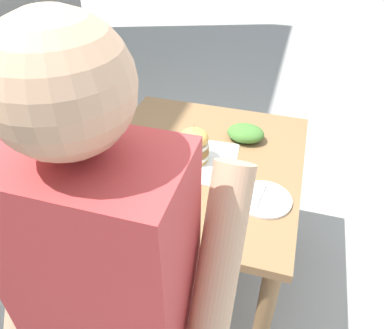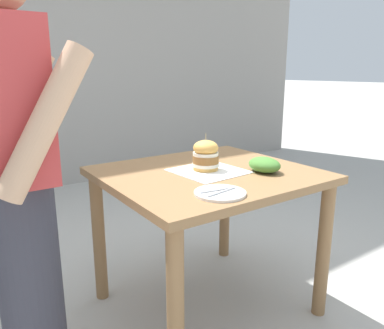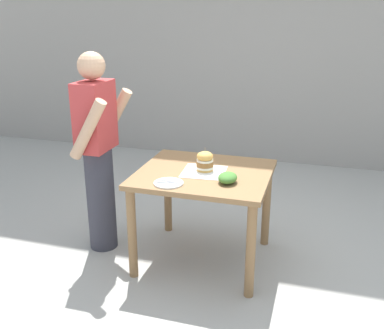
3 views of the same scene
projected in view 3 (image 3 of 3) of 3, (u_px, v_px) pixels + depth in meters
ground_plane at (203, 258)px, 3.80m from camera, size 80.00×80.00×0.00m
patio_table at (204, 187)px, 3.58m from camera, size 0.93×1.03×0.78m
serving_paper at (203, 172)px, 3.54m from camera, size 0.36×0.36×0.00m
sandwich at (205, 161)px, 3.53m from camera, size 0.14×0.14×0.19m
pickle_spear at (207, 166)px, 3.61m from camera, size 0.07×0.07×0.02m
side_plate_with_forks at (169, 183)px, 3.29m from camera, size 0.22×0.22×0.02m
side_salad at (228, 178)px, 3.31m from camera, size 0.18×0.14×0.08m
diner_across_table at (98, 151)px, 3.71m from camera, size 0.55×0.35×1.69m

